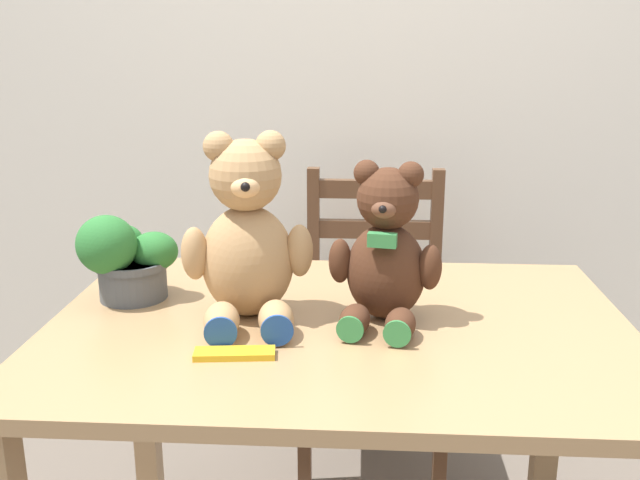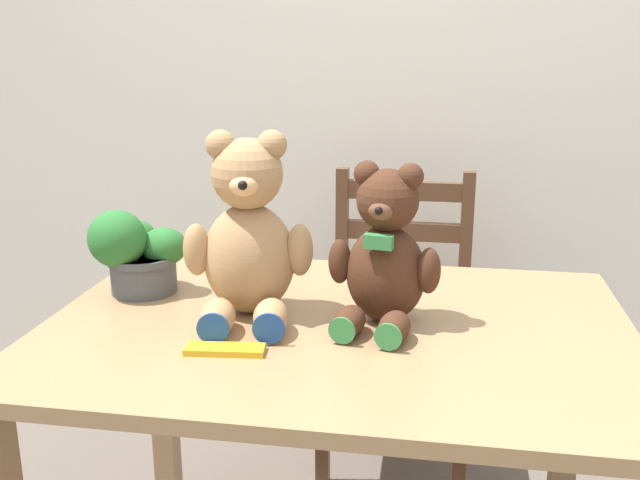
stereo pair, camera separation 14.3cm
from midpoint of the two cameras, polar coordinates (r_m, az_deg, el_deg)
name	(u,v)px [view 1 (the left image)]	position (r m, az deg, el deg)	size (l,w,h in m)	color
wall_back	(353,46)	(2.55, 0.99, 15.28)	(8.00, 0.04, 2.60)	silver
dining_table	(339,374)	(1.50, -1.28, -10.76)	(1.18, 0.83, 0.77)	#9E7A51
wooden_chair_behind	(373,315)	(2.31, 2.52, -6.07)	(0.45, 0.44, 0.92)	brown
teddy_bear_left	(247,240)	(1.45, -8.69, -0.04)	(0.27, 0.28, 0.38)	tan
teddy_bear_right	(386,254)	(1.42, 2.41, -1.15)	(0.23, 0.24, 0.33)	#472819
potted_plant	(126,259)	(1.62, -17.72, -1.49)	(0.20, 0.18, 0.20)	#4C5156
chocolate_bar	(235,354)	(1.32, -10.00, -9.00)	(0.15, 0.04, 0.01)	gold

